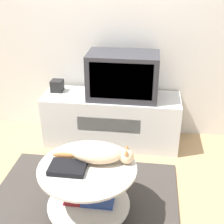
{
  "coord_description": "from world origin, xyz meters",
  "views": [
    {
      "loc": [
        0.48,
        -1.78,
        1.77
      ],
      "look_at": [
        0.17,
        0.54,
        0.61
      ],
      "focal_mm": 50.0,
      "sensor_mm": 36.0,
      "label": 1
    }
  ],
  "objects_px": {
    "tv": "(123,76)",
    "speaker": "(57,86)",
    "cat": "(99,154)",
    "dvd_box": "(68,168)"
  },
  "relations": [
    {
      "from": "tv",
      "to": "speaker",
      "type": "relative_size",
      "value": 5.7
    },
    {
      "from": "cat",
      "to": "tv",
      "type": "bearing_deg",
      "value": 85.04
    },
    {
      "from": "tv",
      "to": "dvd_box",
      "type": "height_order",
      "value": "tv"
    },
    {
      "from": "dvd_box",
      "to": "tv",
      "type": "bearing_deg",
      "value": 77.17
    },
    {
      "from": "speaker",
      "to": "dvd_box",
      "type": "height_order",
      "value": "speaker"
    },
    {
      "from": "tv",
      "to": "cat",
      "type": "distance_m",
      "value": 1.04
    },
    {
      "from": "speaker",
      "to": "cat",
      "type": "bearing_deg",
      "value": -60.03
    },
    {
      "from": "speaker",
      "to": "dvd_box",
      "type": "xyz_separation_m",
      "value": [
        0.42,
        -1.21,
        -0.1
      ]
    },
    {
      "from": "speaker",
      "to": "cat",
      "type": "xyz_separation_m",
      "value": [
        0.62,
        -1.08,
        -0.06
      ]
    },
    {
      "from": "tv",
      "to": "dvd_box",
      "type": "distance_m",
      "value": 1.21
    }
  ]
}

